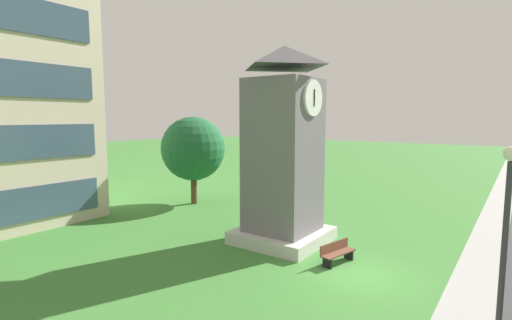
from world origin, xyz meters
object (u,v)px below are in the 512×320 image
at_px(park_bench, 337,252).
at_px(tree_by_building, 193,149).
at_px(street_lamp, 506,229).
at_px(clock_tower, 283,157).

distance_m(park_bench, tree_by_building, 13.91).
bearing_deg(street_lamp, clock_tower, 63.28).
height_order(clock_tower, tree_by_building, clock_tower).
relative_size(clock_tower, park_bench, 5.05).
distance_m(clock_tower, street_lamp, 10.30).
xyz_separation_m(street_lamp, tree_by_building, (7.96, 18.57, 0.51)).
distance_m(street_lamp, tree_by_building, 20.21).
distance_m(clock_tower, tree_by_building, 9.98).
xyz_separation_m(park_bench, street_lamp, (-3.54, -5.84, 2.92)).
distance_m(clock_tower, park_bench, 5.10).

